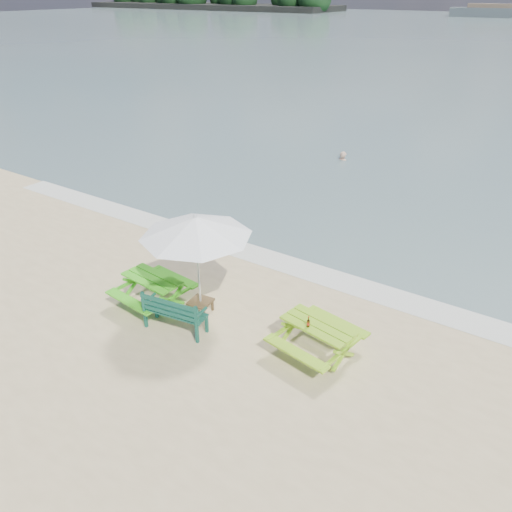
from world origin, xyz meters
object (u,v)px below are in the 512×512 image
Objects in this scene: patio_umbrella at (196,227)px; picnic_table_right at (317,339)px; beer_bottle at (308,323)px; side_table at (201,306)px; picnic_table_left at (153,291)px; park_bench at (176,319)px; swimmer at (342,169)px.

picnic_table_right is at bearing 3.90° from patio_umbrella.
patio_umbrella is at bearing -179.58° from beer_bottle.
beer_bottle is (-0.14, -0.18, 0.45)m from picnic_table_right.
beer_bottle is (2.76, 0.02, 0.62)m from side_table.
picnic_table_left is 1.23m from park_bench.
patio_umbrella is at bearing -79.98° from swimmer.
side_table is 2.02m from patio_umbrella.
picnic_table_right is 2.90m from side_table.
picnic_table_left reaches higher than swimmer.
beer_bottle is (2.79, 0.82, 0.52)m from park_bench.
swimmer is (-2.20, 12.45, -2.61)m from patio_umbrella.
swimmer is (-4.96, 12.43, -1.21)m from beer_bottle.
swimmer is at bearing 100.02° from side_table.
park_bench is 2.08m from patio_umbrella.
patio_umbrella is at bearing -176.10° from picnic_table_right.
picnic_table_left reaches higher than side_table.
patio_umbrella reaches higher than beer_bottle.
side_table is (1.16, 0.32, -0.17)m from picnic_table_left.
picnic_table_left is 3.96m from beer_bottle.
beer_bottle is at bearing 4.91° from picnic_table_left.
side_table is 2.83m from beer_bottle.
swimmer reaches higher than side_table.
swimmer is at bearing 111.74° from beer_bottle.
park_bench is at bearing -92.68° from patio_umbrella.
picnic_table_right is 0.69× the size of patio_umbrella.
picnic_table_left is 4.09m from picnic_table_right.
beer_bottle is 0.15× the size of swimmer.
picnic_table_right is at bearing 18.79° from park_bench.
picnic_table_right is 13.29m from swimmer.
beer_bottle reaches higher than park_bench.
patio_umbrella is (0.04, 0.80, 1.92)m from park_bench.
picnic_table_right is at bearing 7.22° from picnic_table_left.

